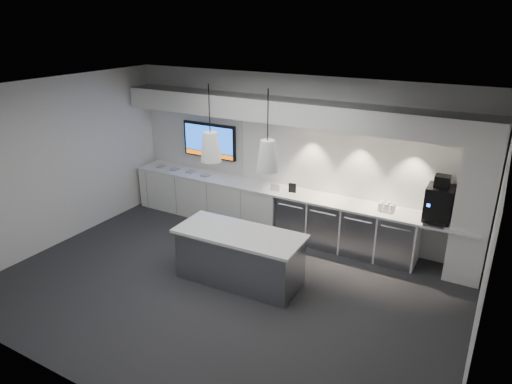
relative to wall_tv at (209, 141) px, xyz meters
The scene contains 28 objects.
floor 3.47m from the wall_tv, 52.18° to the right, with size 7.00×7.00×0.00m, color #2A2A2C.
ceiling 3.42m from the wall_tv, 52.18° to the right, with size 7.00×7.00×0.00m, color black.
wall_back 1.90m from the wall_tv, ahead, with size 7.00×7.00×0.00m, color white.
wall_front 5.30m from the wall_tv, 68.99° to the right, with size 7.00×7.00×0.00m, color white.
wall_left 2.92m from the wall_tv, 123.17° to the right, with size 7.00×7.00×0.00m, color white.
wall_right 5.93m from the wall_tv, 24.38° to the right, with size 7.00×7.00×0.00m, color white.
back_counter 2.04m from the wall_tv, ahead, with size 6.80×0.65×0.04m, color white.
left_base_cabinets 1.17m from the wall_tv, 61.19° to the right, with size 3.30×0.63×0.86m, color white.
fridge_unit_a 2.45m from the wall_tv, ahead, with size 0.60×0.61×0.85m, color #92959A.
fridge_unit_b 3.01m from the wall_tv, ahead, with size 0.60×0.61×0.85m, color #92959A.
fridge_unit_c 3.60m from the wall_tv, ahead, with size 0.60×0.61×0.85m, color #92959A.
fridge_unit_d 4.21m from the wall_tv, ahead, with size 0.60×0.61×0.85m, color #92959A.
backsplash 3.10m from the wall_tv, ahead, with size 4.60×0.03×1.30m, color white.
soffit 2.09m from the wall_tv, ahead, with size 6.90×0.60×0.40m, color white.
column 5.11m from the wall_tv, ahead, with size 0.55×0.55×2.60m, color white.
wall_tv is the anchor object (origin of this frame).
island 3.14m from the wall_tv, 46.54° to the right, with size 2.04×0.93×0.85m.
bin 2.60m from the wall_tv, 63.45° to the right, with size 0.34×0.34×0.47m, color #92959A.
coffee_machine 4.61m from the wall_tv, ahead, with size 0.42×0.59×0.75m.
sign_black 2.15m from the wall_tv, ahead, with size 0.14×0.02×0.18m, color black.
sign_white 1.87m from the wall_tv, 12.12° to the right, with size 0.18×0.02×0.14m, color white.
cup_cluster 3.86m from the wall_tv, ahead, with size 0.28×0.18×0.15m, color white, non-canonical shape.
tray_a 1.31m from the wall_tv, 163.71° to the right, with size 0.16×0.16×0.03m, color #A8A8A8.
tray_b 1.01m from the wall_tv, 155.47° to the right, with size 0.16×0.16×0.03m, color #A8A8A8.
tray_c 0.77m from the wall_tv, 136.41° to the right, with size 0.16×0.16×0.03m, color #A8A8A8.
tray_d 0.73m from the wall_tv, 73.32° to the right, with size 0.16×0.16×0.03m, color #A8A8A8.
pendant_left 2.69m from the wall_tv, 54.16° to the right, with size 0.31×0.31×1.14m.
pendant_right 3.33m from the wall_tv, 40.44° to the right, with size 0.31×0.31×1.14m.
Camera 1 is at (3.45, -5.05, 3.96)m, focal length 32.00 mm.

